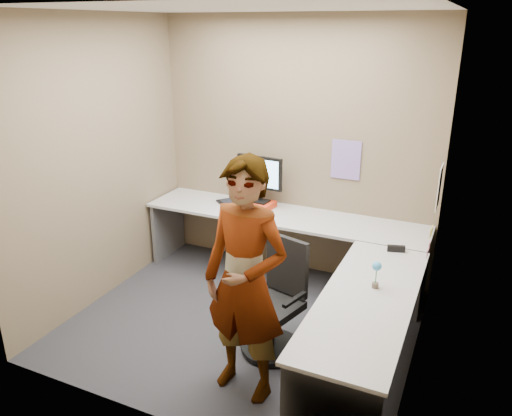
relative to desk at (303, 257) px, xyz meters
The scene contains 21 objects.
ground 0.83m from the desk, 138.54° to the right, with size 3.00×3.00×0.00m, color #252429.
wall_back 1.27m from the desk, 115.54° to the left, with size 3.00×3.00×0.00m, color brown.
wall_right 1.36m from the desk, 19.95° to the right, with size 2.70×2.70×0.00m, color brown.
wall_left 2.12m from the desk, 168.73° to the right, with size 2.70×2.70×0.00m, color brown.
ceiling 2.19m from the desk, 138.54° to the right, with size 3.00×3.00×0.00m, color white.
desk is the anchor object (origin of this frame).
paper_ream 1.03m from the desk, 137.82° to the left, with size 0.33×0.24×0.07m, color red.
monitor 1.15m from the desk, 137.06° to the left, with size 0.52×0.17×0.49m.
laptop 1.26m from the desk, 146.40° to the left, with size 0.42×0.41×0.23m.
trackball_mouse 1.17m from the desk, 144.97° to the left, with size 0.12×0.08×0.07m.
origami 0.94m from the desk, 156.83° to the left, with size 0.10×0.10×0.06m, color white.
stapler 0.82m from the desk, 11.73° to the left, with size 0.15×0.04×0.06m, color black.
flower 0.98m from the desk, 35.77° to the right, with size 0.07×0.07×0.22m.
calendar_purple 1.15m from the desk, 82.85° to the left, with size 0.30×0.01×0.40m, color #846BB7.
calendar_white 1.35m from the desk, 26.02° to the left, with size 0.01×0.28×0.38m, color white.
sticky_note_a 1.13m from the desk, ahead, with size 0.01×0.07×0.07m, color #F2E059.
sticky_note_b 1.10m from the desk, 11.49° to the left, with size 0.01×0.07×0.07m, color pink.
sticky_note_c 1.08m from the desk, ahead, with size 0.01×0.07×0.07m, color pink.
sticky_note_d 1.15m from the desk, 16.61° to the left, with size 0.01×0.07×0.07m, color #F2E059.
office_chair 0.63m from the desk, 91.67° to the right, with size 0.54×0.52×0.95m.
person 1.19m from the desk, 91.57° to the right, with size 0.65×0.43×1.80m, color #999399.
Camera 1 is at (1.75, -3.53, 2.59)m, focal length 35.00 mm.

